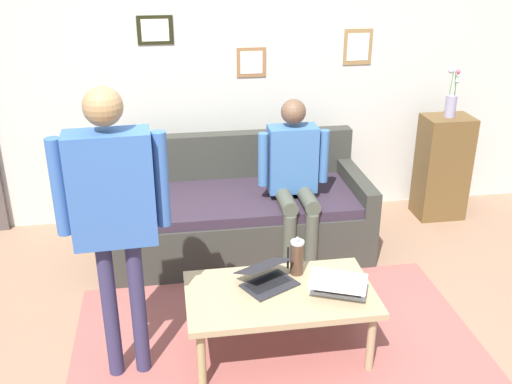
{
  "coord_description": "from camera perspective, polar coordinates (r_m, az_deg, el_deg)",
  "views": [
    {
      "loc": [
        0.54,
        2.85,
        2.4
      ],
      "look_at": [
        -0.03,
        -0.77,
        0.8
      ],
      "focal_mm": 41.44,
      "sensor_mm": 36.0,
      "label": 1
    }
  ],
  "objects": [
    {
      "name": "person_standing",
      "position": [
        3.19,
        -13.64,
        -1.02
      ],
      "size": [
        0.6,
        0.22,
        1.73
      ],
      "color": "#312D4E",
      "rests_on": "ground_plane"
    },
    {
      "name": "french_press",
      "position": [
        3.72,
        3.97,
        -6.28
      ],
      "size": [
        0.11,
        0.09,
        0.26
      ],
      "color": "#4C3323",
      "rests_on": "coffee_table"
    },
    {
      "name": "ground_plane",
      "position": [
        3.77,
        1.44,
        -16.0
      ],
      "size": [
        7.68,
        7.68,
        0.0
      ],
      "primitive_type": "plane",
      "color": "#8D6951"
    },
    {
      "name": "person_seated",
      "position": [
        4.53,
        3.7,
        1.89
      ],
      "size": [
        0.55,
        0.51,
        1.28
      ],
      "color": "#46493C",
      "rests_on": "ground_plane"
    },
    {
      "name": "side_shelf",
      "position": [
        5.59,
        17.54,
        2.29
      ],
      "size": [
        0.42,
        0.32,
        0.94
      ],
      "color": "brown",
      "rests_on": "ground_plane"
    },
    {
      "name": "couch",
      "position": [
        4.84,
        -1.9,
        -2.09
      ],
      "size": [
        2.08,
        0.93,
        0.88
      ],
      "color": "#32332C",
      "rests_on": "ground_plane"
    },
    {
      "name": "laptop_center",
      "position": [
        3.6,
        7.96,
        -8.97
      ],
      "size": [
        0.42,
        0.4,
        0.13
      ],
      "color": "silver",
      "rests_on": "coffee_table"
    },
    {
      "name": "area_rug",
      "position": [
        3.77,
        2.54,
        -15.85
      ],
      "size": [
        2.57,
        1.95,
        0.01
      ],
      "primitive_type": "cube",
      "color": "#94504A",
      "rests_on": "ground_plane"
    },
    {
      "name": "flower_vase",
      "position": [
        5.41,
        18.34,
        8.4
      ],
      "size": [
        0.1,
        0.1,
        0.43
      ],
      "color": "#928CA9",
      "rests_on": "side_shelf"
    },
    {
      "name": "back_wall",
      "position": [
        5.19,
        -2.82,
        11.89
      ],
      "size": [
        7.04,
        0.11,
        2.7
      ],
      "color": "beige",
      "rests_on": "ground_plane"
    },
    {
      "name": "coffee_table",
      "position": [
        3.62,
        2.33,
        -10.19
      ],
      "size": [
        1.13,
        0.65,
        0.43
      ],
      "color": "#9E8864",
      "rests_on": "ground_plane"
    },
    {
      "name": "laptop_left",
      "position": [
        3.64,
        1.08,
        -8.31
      ],
      "size": [
        0.41,
        0.39,
        0.15
      ],
      "color": "#28282D",
      "rests_on": "coffee_table"
    }
  ]
}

